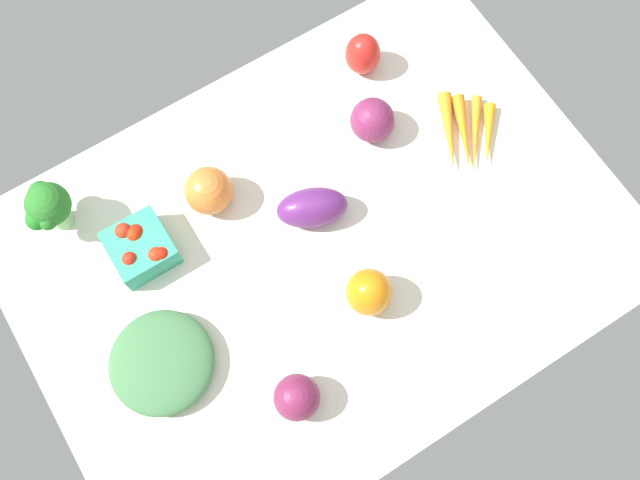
% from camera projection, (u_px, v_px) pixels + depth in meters
% --- Properties ---
extents(tablecloth, '(1.04, 0.76, 0.02)m').
position_uv_depth(tablecloth, '(320.00, 245.00, 1.25)').
color(tablecloth, silver).
rests_on(tablecloth, ground).
extents(carrot_bunch, '(0.16, 0.17, 0.03)m').
position_uv_depth(carrot_bunch, '(466.00, 134.00, 1.30)').
color(carrot_bunch, orange).
rests_on(carrot_bunch, tablecloth).
extents(bell_pepper_orange, '(0.08, 0.08, 0.09)m').
position_uv_depth(bell_pepper_orange, '(369.00, 292.00, 1.17)').
color(bell_pepper_orange, orange).
rests_on(bell_pepper_orange, tablecloth).
extents(leafy_greens_clump, '(0.25, 0.25, 0.05)m').
position_uv_depth(leafy_greens_clump, '(162.00, 362.00, 1.15)').
color(leafy_greens_clump, '#427748').
rests_on(leafy_greens_clump, tablecloth).
extents(red_onion_near_basket, '(0.07, 0.07, 0.07)m').
position_uv_depth(red_onion_near_basket, '(297.00, 397.00, 1.12)').
color(red_onion_near_basket, '#762348').
rests_on(red_onion_near_basket, tablecloth).
extents(broccoli_head, '(0.08, 0.09, 0.12)m').
position_uv_depth(broccoli_head, '(48.00, 206.00, 1.19)').
color(broccoli_head, '#9CC389').
rests_on(broccoli_head, tablecloth).
extents(bell_pepper_red, '(0.08, 0.08, 0.09)m').
position_uv_depth(bell_pepper_red, '(363.00, 54.00, 1.31)').
color(bell_pepper_red, red).
rests_on(bell_pepper_red, tablecloth).
extents(berry_basket, '(0.10, 0.10, 0.07)m').
position_uv_depth(berry_basket, '(141.00, 247.00, 1.21)').
color(berry_basket, teal).
rests_on(berry_basket, tablecloth).
extents(eggplant, '(0.14, 0.11, 0.07)m').
position_uv_depth(eggplant, '(312.00, 208.00, 1.23)').
color(eggplant, '#60246E').
rests_on(eggplant, tablecloth).
extents(red_onion_center, '(0.08, 0.08, 0.08)m').
position_uv_depth(red_onion_center, '(372.00, 120.00, 1.27)').
color(red_onion_center, '#7A2550').
rests_on(red_onion_center, tablecloth).
extents(heirloom_tomato_orange, '(0.08, 0.08, 0.08)m').
position_uv_depth(heirloom_tomato_orange, '(208.00, 191.00, 1.23)').
color(heirloom_tomato_orange, orange).
rests_on(heirloom_tomato_orange, tablecloth).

